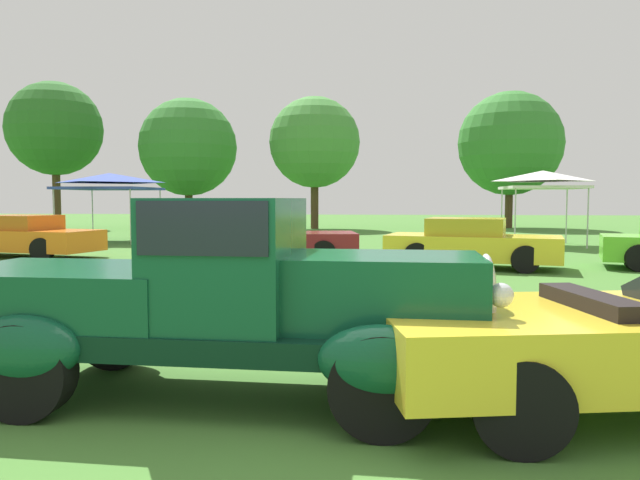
{
  "coord_description": "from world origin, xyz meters",
  "views": [
    {
      "loc": [
        0.9,
        -4.49,
        1.69
      ],
      "look_at": [
        0.03,
        3.68,
        1.13
      ],
      "focal_mm": 33.68,
      "sensor_mm": 36.0,
      "label": 1
    }
  ],
  "objects_px": {
    "show_car_burgundy": "(269,240)",
    "canopy_tent_center_field": "(543,179)",
    "feature_pickup_truck": "(220,296)",
    "canopy_tent_left_field": "(109,180)",
    "spectator_near_truck": "(268,241)",
    "show_car_orange": "(25,237)",
    "show_car_yellow": "(471,243)"
  },
  "relations": [
    {
      "from": "feature_pickup_truck",
      "to": "canopy_tent_center_field",
      "type": "distance_m",
      "value": 18.96
    },
    {
      "from": "show_car_burgundy",
      "to": "show_car_yellow",
      "type": "distance_m",
      "value": 5.2
    },
    {
      "from": "show_car_orange",
      "to": "feature_pickup_truck",
      "type": "bearing_deg",
      "value": -51.81
    },
    {
      "from": "show_car_burgundy",
      "to": "canopy_tent_left_field",
      "type": "relative_size",
      "value": 1.43
    },
    {
      "from": "feature_pickup_truck",
      "to": "canopy_tent_left_field",
      "type": "xyz_separation_m",
      "value": [
        -9.43,
        17.85,
        1.55
      ]
    },
    {
      "from": "show_car_burgundy",
      "to": "canopy_tent_center_field",
      "type": "xyz_separation_m",
      "value": [
        8.72,
        6.8,
        1.82
      ]
    },
    {
      "from": "show_car_burgundy",
      "to": "canopy_tent_left_field",
      "type": "height_order",
      "value": "canopy_tent_left_field"
    },
    {
      "from": "show_car_yellow",
      "to": "spectator_near_truck",
      "type": "height_order",
      "value": "spectator_near_truck"
    },
    {
      "from": "spectator_near_truck",
      "to": "canopy_tent_center_field",
      "type": "bearing_deg",
      "value": 55.95
    },
    {
      "from": "feature_pickup_truck",
      "to": "canopy_tent_center_field",
      "type": "xyz_separation_m",
      "value": [
        7.07,
        17.52,
        1.55
      ]
    },
    {
      "from": "show_car_orange",
      "to": "canopy_tent_left_field",
      "type": "distance_m",
      "value": 6.65
    },
    {
      "from": "spectator_near_truck",
      "to": "canopy_tent_left_field",
      "type": "relative_size",
      "value": 0.51
    },
    {
      "from": "feature_pickup_truck",
      "to": "canopy_tent_left_field",
      "type": "relative_size",
      "value": 1.41
    },
    {
      "from": "spectator_near_truck",
      "to": "canopy_tent_left_field",
      "type": "height_order",
      "value": "canopy_tent_left_field"
    },
    {
      "from": "feature_pickup_truck",
      "to": "show_car_yellow",
      "type": "bearing_deg",
      "value": 70.83
    },
    {
      "from": "spectator_near_truck",
      "to": "canopy_tent_left_field",
      "type": "xyz_separation_m",
      "value": [
        -8.68,
        11.9,
        1.51
      ]
    },
    {
      "from": "feature_pickup_truck",
      "to": "canopy_tent_left_field",
      "type": "distance_m",
      "value": 20.25
    },
    {
      "from": "show_car_orange",
      "to": "spectator_near_truck",
      "type": "relative_size",
      "value": 2.74
    },
    {
      "from": "show_car_orange",
      "to": "show_car_burgundy",
      "type": "bearing_deg",
      "value": -5.77
    },
    {
      "from": "show_car_orange",
      "to": "show_car_burgundy",
      "type": "distance_m",
      "value": 7.41
    },
    {
      "from": "canopy_tent_center_field",
      "to": "feature_pickup_truck",
      "type": "bearing_deg",
      "value": -111.98
    },
    {
      "from": "show_car_orange",
      "to": "canopy_tent_center_field",
      "type": "xyz_separation_m",
      "value": [
        16.09,
        6.05,
        1.82
      ]
    },
    {
      "from": "canopy_tent_left_field",
      "to": "show_car_yellow",
      "type": "bearing_deg",
      "value": -30.9
    },
    {
      "from": "show_car_burgundy",
      "to": "canopy_tent_left_field",
      "type": "bearing_deg",
      "value": 137.5
    },
    {
      "from": "show_car_yellow",
      "to": "spectator_near_truck",
      "type": "relative_size",
      "value": 2.61
    },
    {
      "from": "canopy_tent_left_field",
      "to": "canopy_tent_center_field",
      "type": "height_order",
      "value": "same"
    },
    {
      "from": "show_car_orange",
      "to": "show_car_burgundy",
      "type": "xyz_separation_m",
      "value": [
        7.37,
        -0.74,
        0.0
      ]
    },
    {
      "from": "show_car_burgundy",
      "to": "spectator_near_truck",
      "type": "bearing_deg",
      "value": -79.36
    },
    {
      "from": "spectator_near_truck",
      "to": "canopy_tent_center_field",
      "type": "relative_size",
      "value": 0.62
    },
    {
      "from": "canopy_tent_left_field",
      "to": "canopy_tent_center_field",
      "type": "xyz_separation_m",
      "value": [
        16.5,
        -0.33,
        -0.0
      ]
    },
    {
      "from": "canopy_tent_center_field",
      "to": "canopy_tent_left_field",
      "type": "bearing_deg",
      "value": 178.86
    },
    {
      "from": "show_car_burgundy",
      "to": "canopy_tent_center_field",
      "type": "distance_m",
      "value": 11.21
    }
  ]
}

